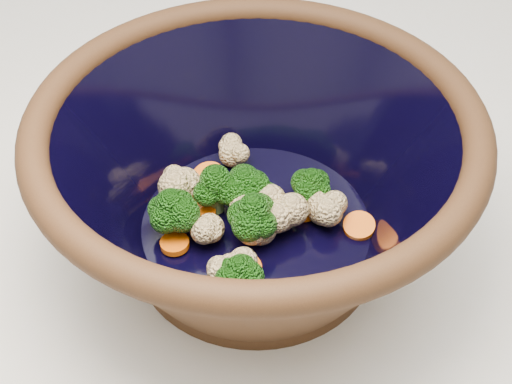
% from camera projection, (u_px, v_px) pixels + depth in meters
% --- Properties ---
extents(mixing_bowl, '(0.46, 0.46, 0.16)m').
position_uv_depth(mixing_bowl, '(256.00, 179.00, 0.61)').
color(mixing_bowl, black).
rests_on(mixing_bowl, counter).
extents(vegetable_pile, '(0.19, 0.17, 0.06)m').
position_uv_depth(vegetable_pile, '(241.00, 206.00, 0.63)').
color(vegetable_pile, '#608442').
rests_on(vegetable_pile, mixing_bowl).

